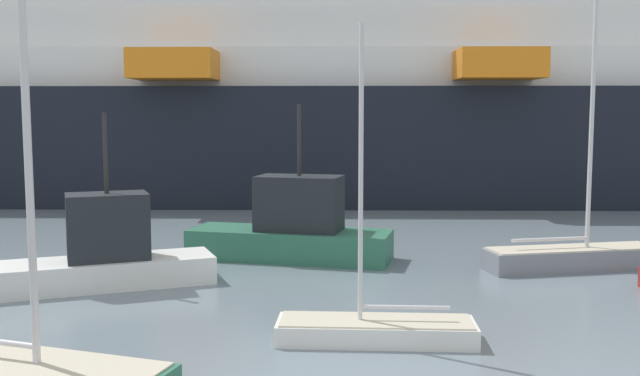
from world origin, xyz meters
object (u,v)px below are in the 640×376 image
(sailboat_2, at_px, (17,366))
(fishing_boat_2, at_px, (293,229))
(sailboat_1, at_px, (574,254))
(fishing_boat_0, at_px, (101,255))
(sailboat_5, at_px, (376,327))
(cruise_ship, at_px, (463,88))

(sailboat_2, bearing_deg, fishing_boat_2, 86.76)
(sailboat_1, relative_size, fishing_boat_0, 1.37)
(sailboat_5, xyz_separation_m, fishing_boat_2, (-2.11, 9.48, 0.76))
(sailboat_5, bearing_deg, fishing_boat_2, -73.17)
(sailboat_2, distance_m, fishing_boat_2, 13.32)
(fishing_boat_0, bearing_deg, sailboat_2, -104.50)
(sailboat_5, relative_size, fishing_boat_2, 0.95)
(sailboat_5, bearing_deg, sailboat_1, -130.56)
(sailboat_2, distance_m, cruise_ship, 38.31)
(sailboat_1, xyz_separation_m, cruise_ship, (1.33, 23.64, 6.61))
(sailboat_1, height_order, cruise_ship, cruise_ship)
(sailboat_2, height_order, cruise_ship, cruise_ship)
(fishing_boat_2, bearing_deg, sailboat_1, 4.22)
(sailboat_2, bearing_deg, cruise_ship, 83.92)
(fishing_boat_0, relative_size, cruise_ship, 0.06)
(fishing_boat_2, bearing_deg, fishing_boat_0, -130.59)
(sailboat_2, height_order, fishing_boat_0, sailboat_2)
(sailboat_5, relative_size, fishing_boat_0, 1.01)
(sailboat_2, relative_size, fishing_boat_2, 1.39)
(fishing_boat_2, bearing_deg, sailboat_5, -62.58)
(sailboat_5, xyz_separation_m, fishing_boat_0, (-7.97, 5.45, 0.64))
(sailboat_2, relative_size, sailboat_5, 1.46)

